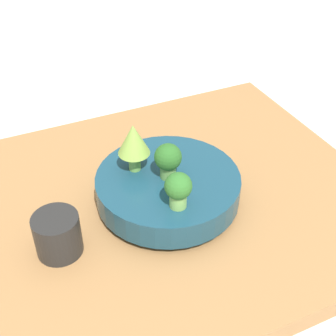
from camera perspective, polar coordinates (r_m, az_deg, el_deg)
ground_plane at (r=0.93m, az=-2.17°, el=-5.80°), size 6.00×6.00×0.00m
table at (r=0.92m, az=-2.20°, el=-4.90°), size 0.89×0.67×0.04m
bowl at (r=0.88m, az=0.00°, el=-2.40°), size 0.27×0.27×0.06m
broccoli_floret_front at (r=0.78m, az=1.26°, el=-2.52°), size 0.05×0.05×0.07m
romanesco_piece_far at (r=0.84m, az=-4.23°, el=3.28°), size 0.06×0.06×0.10m
broccoli_floret_center at (r=0.84m, az=0.00°, el=1.07°), size 0.05×0.05×0.07m
cup at (r=0.81m, az=-13.31°, el=-7.91°), size 0.08×0.08×0.08m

